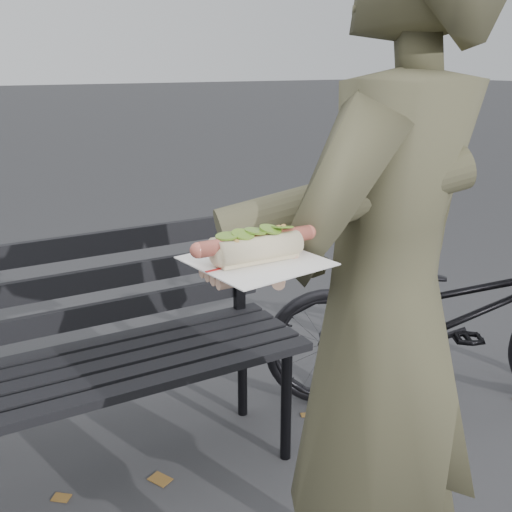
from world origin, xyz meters
The scene contains 4 objects.
park_bench centered at (-0.02, 1.01, 0.52)m, with size 1.50×0.44×0.88m.
bicycle centered at (1.48, 0.76, 0.42)m, with size 0.55×1.58×0.83m, color black.
person centered at (0.45, 0.06, 0.88)m, with size 0.65×0.42×1.77m, color brown.
held_hotdog centered at (0.25, 0.01, 1.17)m, with size 0.62×0.32×0.20m.
Camera 1 is at (-0.38, -0.85, 1.43)m, focal length 42.00 mm.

